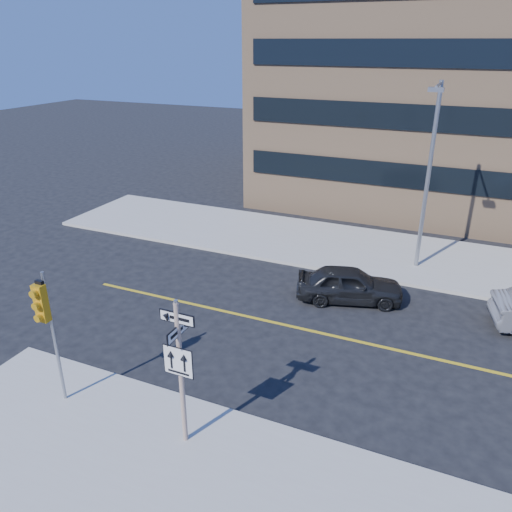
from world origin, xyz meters
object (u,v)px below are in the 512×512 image
at_px(traffic_signal, 45,313).
at_px(parked_car_a, 349,284).
at_px(streetlight_a, 429,167).
at_px(sign_pole, 180,366).

xyz_separation_m(traffic_signal, parked_car_a, (5.93, 9.46, -2.32)).
distance_m(parked_car_a, streetlight_a, 6.02).
bearing_deg(parked_car_a, sign_pole, 151.53).
distance_m(sign_pole, traffic_signal, 4.05).
distance_m(traffic_signal, parked_car_a, 11.41).
xyz_separation_m(sign_pole, streetlight_a, (4.00, 13.27, 2.32)).
relative_size(parked_car_a, streetlight_a, 0.52).
bearing_deg(sign_pole, parked_car_a, 78.27).
bearing_deg(sign_pole, traffic_signal, -177.89).
bearing_deg(traffic_signal, parked_car_a, 57.91).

